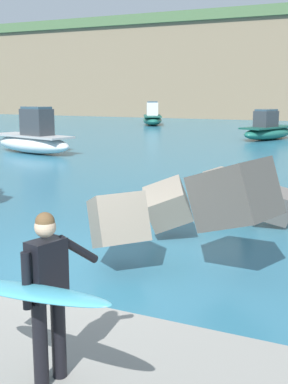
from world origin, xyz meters
TOP-DOWN VIEW (x-y plane):
  - ground_plane at (0.00, 0.00)m, footprint 400.00×400.00m
  - breakwater_jetty at (-0.73, 2.72)m, footprint 31.34×6.78m
  - surfer_with_board at (1.90, -3.72)m, footprint 2.12×1.37m
  - boat_near_centre at (-2.64, 26.85)m, footprint 3.29×5.49m
  - boat_near_right at (-11.93, 13.78)m, footprint 5.62×2.90m
  - boat_mid_centre at (-16.13, 37.41)m, footprint 3.80×5.19m
  - mooring_buoy_inner at (-3.25, 32.31)m, footprint 0.44×0.44m

SIDE VIEW (x-z plane):
  - ground_plane at x=0.00m, z-range 0.00..0.00m
  - mooring_buoy_inner at x=-3.25m, z-range 0.00..0.44m
  - boat_near_centre at x=-2.64m, z-range -0.38..1.66m
  - boat_mid_centre at x=-16.13m, z-range -0.43..1.84m
  - boat_near_right at x=-11.93m, z-range -0.47..1.95m
  - breakwater_jetty at x=-0.73m, z-range -0.19..2.35m
  - surfer_with_board at x=1.90m, z-range 0.39..2.16m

